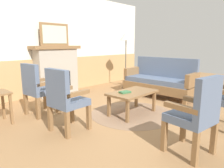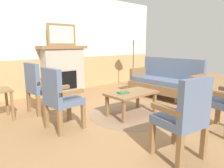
% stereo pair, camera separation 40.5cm
% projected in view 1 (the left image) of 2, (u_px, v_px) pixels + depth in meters
% --- Properties ---
extents(ground_plane, '(14.00, 14.00, 0.00)m').
position_uv_depth(ground_plane, '(125.00, 115.00, 3.93)').
color(ground_plane, '#997047').
extents(wall_back, '(7.20, 0.14, 2.70)m').
position_uv_depth(wall_back, '(50.00, 44.00, 5.42)').
color(wall_back, silver).
rests_on(wall_back, ground_plane).
extents(fireplace, '(1.30, 0.44, 1.28)m').
position_uv_depth(fireplace, '(57.00, 70.00, 5.38)').
color(fireplace, '#A39989').
rests_on(fireplace, ground_plane).
extents(framed_picture, '(0.80, 0.04, 0.56)m').
position_uv_depth(framed_picture, '(55.00, 35.00, 5.20)').
color(framed_picture, brown).
rests_on(framed_picture, fireplace).
extents(couch, '(0.70, 1.80, 0.98)m').
position_uv_depth(couch, '(160.00, 81.00, 5.22)').
color(couch, brown).
rests_on(couch, ground_plane).
extents(coffee_table, '(0.96, 0.56, 0.44)m').
position_uv_depth(coffee_table, '(133.00, 94.00, 3.91)').
color(coffee_table, brown).
rests_on(coffee_table, ground_plane).
extents(round_rug, '(1.61, 1.61, 0.01)m').
position_uv_depth(round_rug, '(132.00, 114.00, 3.98)').
color(round_rug, '#896B51').
rests_on(round_rug, ground_plane).
extents(book_on_table, '(0.23, 0.17, 0.03)m').
position_uv_depth(book_on_table, '(125.00, 92.00, 3.79)').
color(book_on_table, '#33663D').
rests_on(book_on_table, coffee_table).
extents(armchair_near_fireplace, '(0.51, 0.51, 0.98)m').
position_uv_depth(armchair_near_fireplace, '(65.00, 98.00, 3.08)').
color(armchair_near_fireplace, brown).
rests_on(armchair_near_fireplace, ground_plane).
extents(armchair_by_window_left, '(0.51, 0.51, 0.98)m').
position_uv_depth(armchair_by_window_left, '(37.00, 87.00, 3.82)').
color(armchair_by_window_left, brown).
rests_on(armchair_by_window_left, ground_plane).
extents(armchair_front_left, '(0.54, 0.54, 0.98)m').
position_uv_depth(armchair_front_left, '(196.00, 112.00, 2.42)').
color(armchair_front_left, brown).
rests_on(armchair_front_left, ground_plane).
extents(floor_lamp_by_couch, '(0.36, 0.36, 1.68)m').
position_uv_depth(floor_lamp_by_couch, '(126.00, 40.00, 6.03)').
color(floor_lamp_by_couch, '#332D28').
rests_on(floor_lamp_by_couch, ground_plane).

